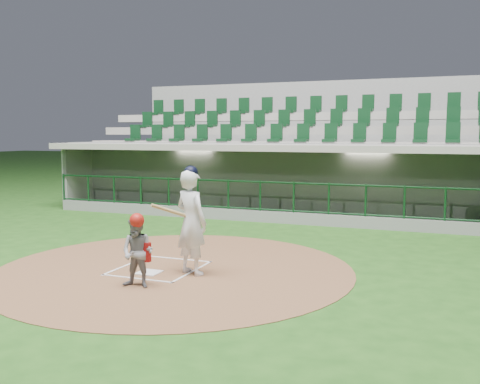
% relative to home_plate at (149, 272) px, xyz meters
% --- Properties ---
extents(ground, '(120.00, 120.00, 0.00)m').
position_rel_home_plate_xyz_m(ground, '(0.00, 0.70, -0.02)').
color(ground, '#1D4814').
rests_on(ground, ground).
extents(dirt_circle, '(7.20, 7.20, 0.01)m').
position_rel_home_plate_xyz_m(dirt_circle, '(0.30, 0.50, -0.02)').
color(dirt_circle, brown).
rests_on(dirt_circle, ground).
extents(home_plate, '(0.43, 0.43, 0.02)m').
position_rel_home_plate_xyz_m(home_plate, '(0.00, 0.00, 0.00)').
color(home_plate, white).
rests_on(home_plate, dirt_circle).
extents(batter_box_chalk, '(1.55, 1.80, 0.01)m').
position_rel_home_plate_xyz_m(batter_box_chalk, '(0.00, 0.40, -0.00)').
color(batter_box_chalk, white).
rests_on(batter_box_chalk, ground).
extents(dugout_structure, '(16.40, 3.70, 3.00)m').
position_rel_home_plate_xyz_m(dugout_structure, '(0.08, 8.52, 0.94)').
color(dugout_structure, gray).
rests_on(dugout_structure, ground).
extents(seating_deck, '(17.00, 6.72, 5.15)m').
position_rel_home_plate_xyz_m(seating_deck, '(0.00, 11.61, 1.40)').
color(seating_deck, slate).
rests_on(seating_deck, ground).
extents(batter, '(0.97, 1.00, 2.11)m').
position_rel_home_plate_xyz_m(batter, '(0.80, 0.26, 1.03)').
color(batter, white).
rests_on(batter, dirt_circle).
extents(catcher, '(0.64, 0.51, 1.33)m').
position_rel_home_plate_xyz_m(catcher, '(0.32, -0.90, 0.64)').
color(catcher, gray).
rests_on(catcher, dirt_circle).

